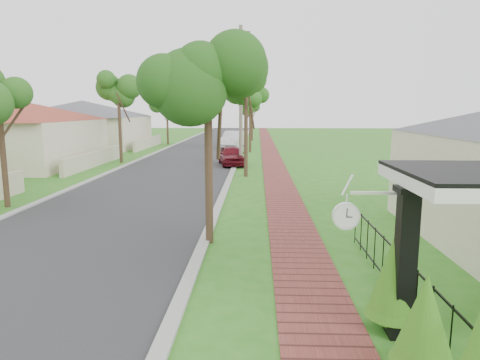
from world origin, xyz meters
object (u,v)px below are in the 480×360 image
(porch_post, at_px, (405,270))
(utility_pole, at_px, (241,97))
(parked_car_white, at_px, (233,140))
(station_clock, at_px, (348,214))
(parked_car_red, at_px, (231,156))
(near_tree, at_px, (208,97))

(porch_post, bearing_deg, utility_pole, 99.43)
(parked_car_white, distance_m, station_clock, 34.54)
(parked_car_white, relative_size, utility_pole, 0.56)
(parked_car_white, bearing_deg, parked_car_red, -78.68)
(porch_post, distance_m, parked_car_red, 22.21)
(parked_car_red, height_order, parked_car_white, parked_car_white)
(utility_pole, relative_size, station_clock, 8.25)
(porch_post, relative_size, parked_car_white, 0.51)
(utility_pole, bearing_deg, parked_car_red, 129.27)
(station_clock, bearing_deg, parked_car_white, 96.43)
(utility_pole, distance_m, station_clock, 20.92)
(utility_pole, bearing_deg, station_clock, -82.75)
(station_clock, bearing_deg, porch_post, -24.74)
(station_clock, bearing_deg, utility_pole, 97.25)
(utility_pole, bearing_deg, parked_car_white, 95.19)
(porch_post, bearing_deg, near_tree, 127.74)
(utility_pole, height_order, station_clock, utility_pole)
(parked_car_red, distance_m, utility_pole, 4.00)
(porch_post, distance_m, parked_car_white, 35.03)
(parked_car_white, height_order, utility_pole, utility_pole)
(parked_car_red, height_order, near_tree, near_tree)
(porch_post, relative_size, parked_car_red, 0.66)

